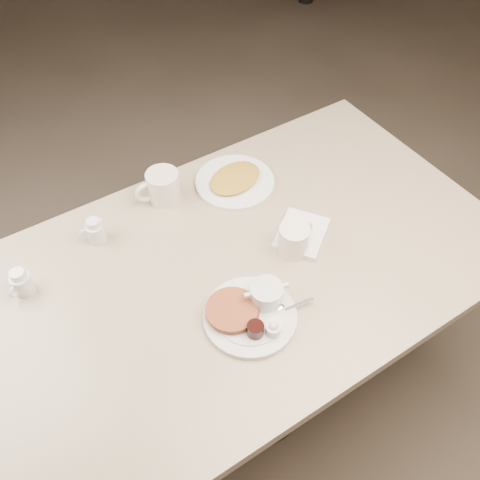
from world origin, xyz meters
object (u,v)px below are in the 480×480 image
coffee_mug_near (294,239)px  hash_plate (235,181)px  coffee_mug_far (162,187)px  diner_table (244,295)px  creamer_right (95,231)px  main_plate (251,310)px  creamer_left (21,282)px

coffee_mug_near → hash_plate: coffee_mug_near is taller
coffee_mug_far → diner_table: bearing=-77.5°
creamer_right → main_plate: bearing=-62.8°
diner_table → creamer_left: (-0.55, 0.23, 0.21)m
diner_table → hash_plate: hash_plate is taller
diner_table → creamer_right: size_ratio=18.75×
hash_plate → main_plate: bearing=-117.5°
coffee_mug_near → creamer_right: size_ratio=1.62×
creamer_left → hash_plate: (0.70, 0.05, -0.02)m
coffee_mug_far → creamer_left: 0.49m
creamer_left → creamer_right: bearing=15.6°
main_plate → creamer_right: 0.51m
creamer_left → creamer_right: 0.24m
main_plate → coffee_mug_near: bearing=27.9°
main_plate → coffee_mug_far: coffee_mug_far is taller
hash_plate → coffee_mug_near: bearing=-91.0°
main_plate → creamer_left: bearing=140.0°
main_plate → creamer_left: creamer_left is taller
coffee_mug_far → main_plate: bearing=-90.7°
diner_table → main_plate: (-0.08, -0.16, 0.19)m
creamer_left → hash_plate: bearing=4.0°
coffee_mug_near → coffee_mug_far: bearing=119.5°
diner_table → main_plate: 0.26m
coffee_mug_near → hash_plate: (0.01, 0.32, -0.03)m
diner_table → coffee_mug_near: 0.26m
diner_table → creamer_right: bearing=136.9°
creamer_left → coffee_mug_near: bearing=-21.6°
creamer_right → coffee_mug_near: bearing=-36.4°
main_plate → coffee_mug_far: (0.01, 0.50, 0.03)m
coffee_mug_near → creamer_right: coffee_mug_near is taller
creamer_right → hash_plate: size_ratio=0.26×
coffee_mug_far → creamer_left: (-0.47, -0.11, -0.01)m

